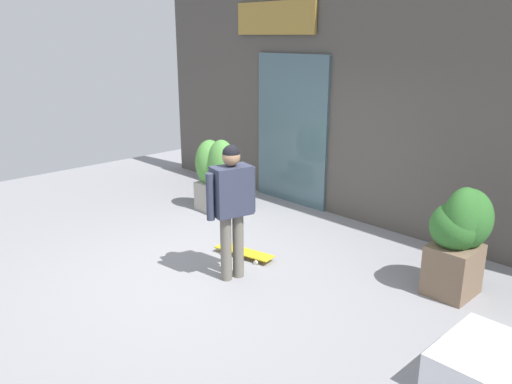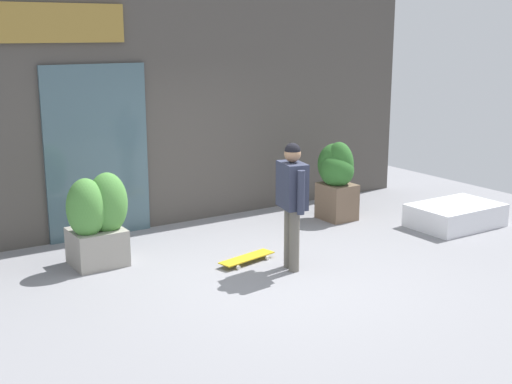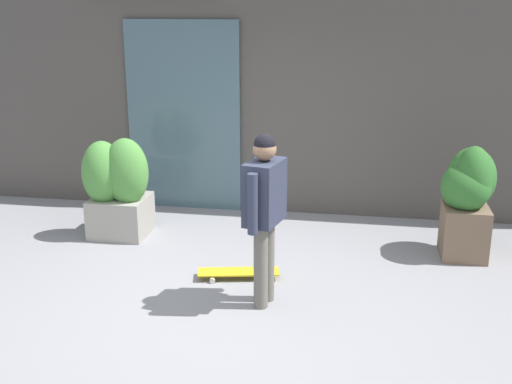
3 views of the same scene
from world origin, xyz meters
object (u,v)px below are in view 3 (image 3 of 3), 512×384
skateboarder (264,203)px  planter_box_left (117,188)px  skateboard (238,272)px  planter_box_right (469,192)px

skateboarder → planter_box_left: size_ratio=1.34×
skateboard → planter_box_right: (2.32, 1.03, 0.66)m
skateboard → skateboarder: bearing=112.4°
skateboarder → planter_box_right: 2.52m
skateboard → planter_box_right: planter_box_right is taller
skateboarder → skateboard: size_ratio=1.90×
skateboarder → planter_box_right: bearing=-129.2°
skateboarder → planter_box_right: size_ratio=1.30×
skateboarder → planter_box_right: (1.98, 1.54, -0.26)m
skateboard → planter_box_left: bearing=-41.6°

